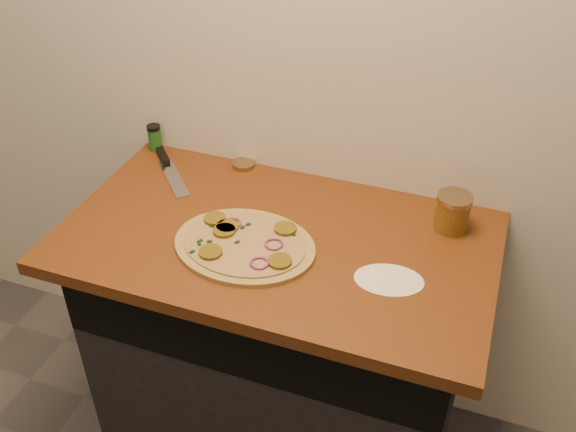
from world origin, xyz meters
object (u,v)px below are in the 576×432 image
at_px(chefs_knife, 167,165).
at_px(spice_shaker, 155,137).
at_px(salsa_jar, 452,212).
at_px(pizza, 244,244).

xyz_separation_m(chefs_knife, spice_shaker, (-0.09, 0.09, 0.04)).
xyz_separation_m(salsa_jar, spice_shaker, (-1.00, 0.10, -0.01)).
height_order(pizza, salsa_jar, salsa_jar).
bearing_deg(salsa_jar, spice_shaker, 174.03).
height_order(pizza, spice_shaker, spice_shaker).
bearing_deg(pizza, spice_shaker, 141.94).
distance_m(salsa_jar, spice_shaker, 1.00).
bearing_deg(spice_shaker, pizza, -38.06).
distance_m(pizza, salsa_jar, 0.58).
height_order(salsa_jar, spice_shaker, salsa_jar).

